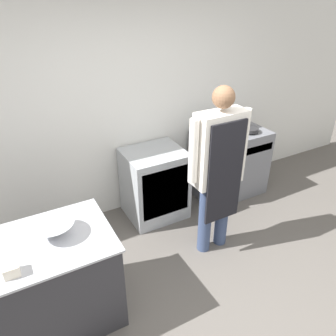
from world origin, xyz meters
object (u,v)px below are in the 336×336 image
Objects in this scene: stove at (229,163)px; stock_pot at (214,124)px; saute_pan at (249,129)px; person_cook at (219,164)px; mixing_bowl at (53,229)px; plastic_tub at (11,270)px; fridge_unit at (155,184)px.

stock_pot is at bearing 153.13° from stove.
saute_pan is at bearing -29.18° from stove.
person_cook reaches higher than stove.
stock_pot is 1.04× the size of saute_pan.
person_cook reaches higher than mixing_bowl.
plastic_tub is 3.19m from saute_pan.
fridge_unit is at bearing 34.80° from mixing_bowl.
person_cook is at bearing 9.88° from plastic_tub.
mixing_bowl is (-2.47, -0.91, 0.47)m from stove.
saute_pan is at bearing 19.58° from plastic_tub.
stove reaches higher than fridge_unit.
stock_pot is at bearing 26.33° from plastic_tub.
stove is 3.08m from plastic_tub.
mixing_bowl is 1.35× the size of stock_pot.
stove is 1.14m from fridge_unit.
fridge_unit is at bearing -174.78° from stock_pot.
mixing_bowl is 3.25× the size of plastic_tub.
person_cook is 1.13m from stock_pot.
stock_pot is (-0.22, 0.11, 0.58)m from stove.
person_cook is at bearing -145.07° from saute_pan.
plastic_tub is (-2.81, -1.17, 0.45)m from stove.
fridge_unit is at bearing 35.62° from plastic_tub.
saute_pan reaches higher than plastic_tub.
plastic_tub is at bearing -170.12° from person_cook.
person_cook is at bearing 2.54° from mixing_bowl.
fridge_unit is 1.43m from saute_pan.
plastic_tub is at bearing -153.67° from stock_pot.
stock_pot is (0.63, 0.94, -0.02)m from person_cook.
saute_pan is at bearing -27.97° from stock_pot.
mixing_bowl reaches higher than fridge_unit.
stove is 3.98× the size of saute_pan.
stock_pot reaches higher than saute_pan.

